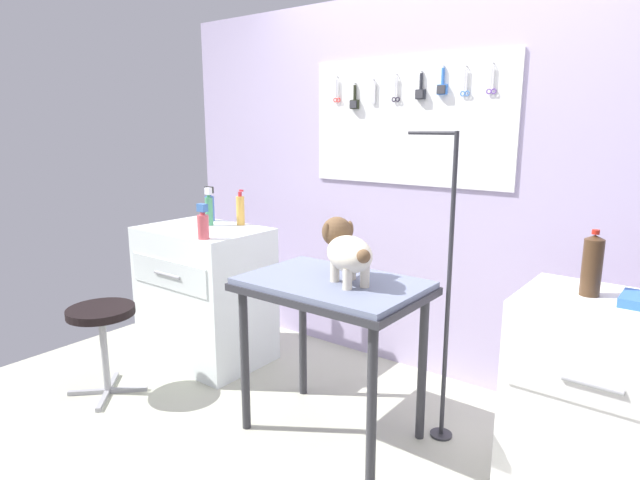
# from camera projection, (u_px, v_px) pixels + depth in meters

# --- Properties ---
(ground) EXTENTS (4.40, 4.00, 0.04)m
(ground) POSITION_uv_depth(u_px,v_px,m) (300.00, 472.00, 2.45)
(ground) COLOR #B8B9A3
(rear_wall_panel) EXTENTS (4.00, 0.11, 2.30)m
(rear_wall_panel) POSITION_uv_depth(u_px,v_px,m) (434.00, 189.00, 3.19)
(rear_wall_panel) COLOR #B6A7CB
(rear_wall_panel) RESTS_ON ground
(grooming_table) EXTENTS (0.87, 0.58, 0.81)m
(grooming_table) POSITION_uv_depth(u_px,v_px,m) (332.00, 299.00, 2.58)
(grooming_table) COLOR #2D2D33
(grooming_table) RESTS_ON ground
(grooming_arm) EXTENTS (0.29, 0.11, 1.51)m
(grooming_arm) POSITION_uv_depth(u_px,v_px,m) (446.00, 303.00, 2.56)
(grooming_arm) COLOR #2D2D33
(grooming_arm) RESTS_ON ground
(dog) EXTENTS (0.39, 0.31, 0.30)m
(dog) POSITION_uv_depth(u_px,v_px,m) (346.00, 249.00, 2.50)
(dog) COLOR beige
(dog) RESTS_ON grooming_table
(counter_left) EXTENTS (0.80, 0.58, 0.89)m
(counter_left) POSITION_uv_depth(u_px,v_px,m) (205.00, 294.00, 3.53)
(counter_left) COLOR white
(counter_left) RESTS_ON ground
(cabinet_right) EXTENTS (0.68, 0.54, 0.86)m
(cabinet_right) POSITION_uv_depth(u_px,v_px,m) (601.00, 403.00, 2.16)
(cabinet_right) COLOR white
(cabinet_right) RESTS_ON ground
(stool) EXTENTS (0.37, 0.37, 0.52)m
(stool) POSITION_uv_depth(u_px,v_px,m) (102.00, 322.00, 3.04)
(stool) COLOR #9E9EA3
(stool) RESTS_ON ground
(shampoo_bottle) EXTENTS (0.07, 0.07, 0.21)m
(shampoo_bottle) POSITION_uv_depth(u_px,v_px,m) (203.00, 224.00, 3.08)
(shampoo_bottle) COLOR #DD575F
(shampoo_bottle) RESTS_ON counter_left
(spray_bottle_tall) EXTENTS (0.05, 0.05, 0.25)m
(spray_bottle_tall) POSITION_uv_depth(u_px,v_px,m) (209.00, 209.00, 3.50)
(spray_bottle_tall) COLOR #469667
(spray_bottle_tall) RESTS_ON counter_left
(pump_bottle_white) EXTENTS (0.06, 0.06, 0.24)m
(pump_bottle_white) POSITION_uv_depth(u_px,v_px,m) (210.00, 206.00, 3.67)
(pump_bottle_white) COLOR #3F69BA
(pump_bottle_white) RESTS_ON counter_left
(detangler_spray) EXTENTS (0.06, 0.05, 0.23)m
(detangler_spray) POSITION_uv_depth(u_px,v_px,m) (240.00, 210.00, 3.52)
(detangler_spray) COLOR #E9B049
(detangler_spray) RESTS_ON counter_left
(soda_bottle) EXTENTS (0.08, 0.08, 0.27)m
(soda_bottle) POSITION_uv_depth(u_px,v_px,m) (592.00, 265.00, 2.12)
(soda_bottle) COLOR #432D1A
(soda_bottle) RESTS_ON cabinet_right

